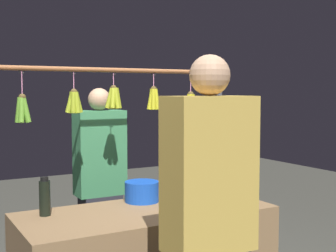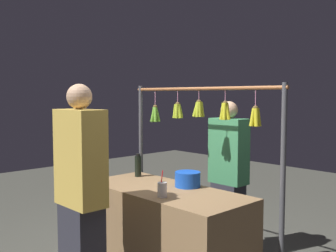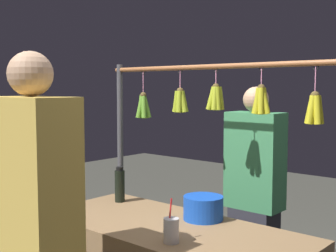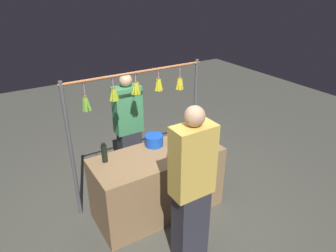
# 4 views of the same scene
# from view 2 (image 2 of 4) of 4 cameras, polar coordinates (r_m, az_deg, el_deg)

# --- Properties ---
(market_counter) EXTENTS (1.58, 0.69, 0.83)m
(market_counter) POSITION_cam_2_polar(r_m,az_deg,el_deg) (3.68, -0.44, -15.33)
(market_counter) COLOR olive
(market_counter) RESTS_ON ground
(display_rack) EXTENTS (1.83, 0.12, 1.76)m
(display_rack) POSITION_cam_2_polar(r_m,az_deg,el_deg) (3.82, 4.56, -1.94)
(display_rack) COLOR #4C4C51
(display_rack) RESTS_ON ground
(water_bottle) EXTENTS (0.07, 0.07, 0.23)m
(water_bottle) POSITION_cam_2_polar(r_m,az_deg,el_deg) (4.09, -4.31, -5.67)
(water_bottle) COLOR black
(water_bottle) RESTS_ON market_counter
(blue_bucket) EXTENTS (0.23, 0.23, 0.14)m
(blue_bucket) POSITION_cam_2_polar(r_m,az_deg,el_deg) (3.64, 2.82, -7.62)
(blue_bucket) COLOR blue
(blue_bucket) RESTS_ON market_counter
(drink_cup) EXTENTS (0.08, 0.08, 0.22)m
(drink_cup) POSITION_cam_2_polar(r_m,az_deg,el_deg) (3.27, -0.83, -9.09)
(drink_cup) COLOR silver
(drink_cup) RESTS_ON market_counter
(vendor_person) EXTENTS (0.38, 0.21, 1.60)m
(vendor_person) POSITION_cam_2_polar(r_m,az_deg,el_deg) (4.18, 8.62, -7.66)
(vendor_person) COLOR #2D2D38
(vendor_person) RESTS_ON ground
(customer_person) EXTENTS (0.42, 0.22, 1.75)m
(customer_person) POSITION_cam_2_polar(r_m,az_deg,el_deg) (3.14, -12.31, -10.40)
(customer_person) COLOR #2D2D38
(customer_person) RESTS_ON ground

